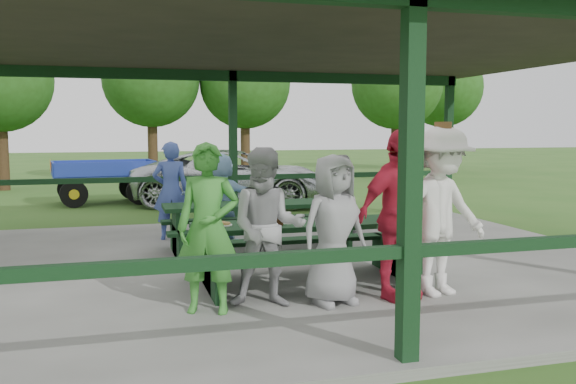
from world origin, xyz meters
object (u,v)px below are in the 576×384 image
object	(u,v)px
contestant_grey_left	(267,228)
spectator_grey	(340,196)
contestant_green	(208,228)
contestant_grey_mid	(334,230)
spectator_blue	(171,191)
picnic_table_far	(258,220)
pickup_truck	(235,177)
contestant_red	(398,215)
contestant_white_fedora	(441,211)
farm_trailer	(104,181)
spectator_lblue	(221,198)
picnic_table_near	(307,244)

from	to	relation	value
contestant_grey_left	spectator_grey	distance (m)	4.33
contestant_green	contestant_grey_mid	size ratio (longest dim) A/B	1.08
spectator_blue	picnic_table_far	bearing A→B (deg)	133.27
pickup_truck	spectator_blue	bearing A→B (deg)	177.28
contestant_red	spectator_blue	size ratio (longest dim) A/B	1.13
contestant_grey_mid	pickup_truck	world-z (taller)	contestant_grey_mid
contestant_green	contestant_white_fedora	distance (m)	2.61
farm_trailer	pickup_truck	bearing A→B (deg)	-29.16
contestant_red	contestant_grey_left	bearing A→B (deg)	157.24
contestant_grey_mid	pickup_truck	size ratio (longest dim) A/B	0.31
contestant_green	farm_trailer	xyz separation A→B (m)	(-1.20, 10.66, -0.37)
contestant_green	pickup_truck	xyz separation A→B (m)	(2.06, 9.35, -0.26)
contestant_grey_left	spectator_lblue	bearing A→B (deg)	101.91
contestant_white_fedora	spectator_blue	size ratio (longest dim) A/B	1.18
contestant_grey_mid	farm_trailer	size ratio (longest dim) A/B	0.46
pickup_truck	contestant_white_fedora	bearing A→B (deg)	-157.09
spectator_lblue	contestant_white_fedora	bearing A→B (deg)	134.80
contestant_grey_mid	spectator_lblue	size ratio (longest dim) A/B	1.08
pickup_truck	farm_trailer	bearing A→B (deg)	87.65
contestant_grey_left	contestant_white_fedora	xyz separation A→B (m)	(1.98, -0.09, 0.11)
contestant_red	spectator_grey	size ratio (longest dim) A/B	1.32
contestant_grey_mid	spectator_blue	size ratio (longest dim) A/B	0.97
spectator_grey	pickup_truck	size ratio (longest dim) A/B	0.28
picnic_table_far	spectator_grey	bearing A→B (deg)	28.36
farm_trailer	spectator_blue	bearing A→B (deg)	-86.61
contestant_green	contestant_white_fedora	size ratio (longest dim) A/B	0.89
picnic_table_far	farm_trailer	xyz separation A→B (m)	(-2.38, 7.79, 0.02)
contestant_green	contestant_red	size ratio (longest dim) A/B	0.93
contestant_grey_left	pickup_truck	size ratio (longest dim) A/B	0.33
contestant_grey_left	spectator_grey	world-z (taller)	contestant_grey_left
contestant_green	spectator_grey	xyz separation A→B (m)	(2.84, 3.76, -0.16)
contestant_white_fedora	contestant_red	bearing A→B (deg)	168.39
spectator_blue	spectator_grey	xyz separation A→B (m)	(2.84, -0.54, -0.12)
picnic_table_near	contestant_white_fedora	size ratio (longest dim) A/B	1.41
contestant_red	contestant_white_fedora	distance (m)	0.53
spectator_grey	contestant_grey_left	bearing A→B (deg)	45.72
spectator_grey	farm_trailer	distance (m)	8.00
spectator_lblue	spectator_blue	bearing A→B (deg)	-18.28
picnic_table_near	picnic_table_far	size ratio (longest dim) A/B	0.97
contestant_green	farm_trailer	size ratio (longest dim) A/B	0.50
picnic_table_far	farm_trailer	bearing A→B (deg)	106.99
picnic_table_near	contestant_white_fedora	bearing A→B (deg)	-35.38
contestant_grey_mid	contestant_white_fedora	bearing A→B (deg)	-13.31
contestant_grey_mid	contestant_white_fedora	xyz separation A→B (m)	(1.28, 0.02, 0.15)
picnic_table_near	contestant_white_fedora	world-z (taller)	contestant_white_fedora
picnic_table_far	spectator_grey	xyz separation A→B (m)	(1.66, 0.90, 0.23)
spectator_blue	contestant_grey_left	bearing A→B (deg)	102.19
spectator_blue	farm_trailer	distance (m)	6.48
picnic_table_near	contestant_grey_left	size ratio (longest dim) A/B	1.64
picnic_table_near	contestant_grey_left	world-z (taller)	contestant_grey_left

